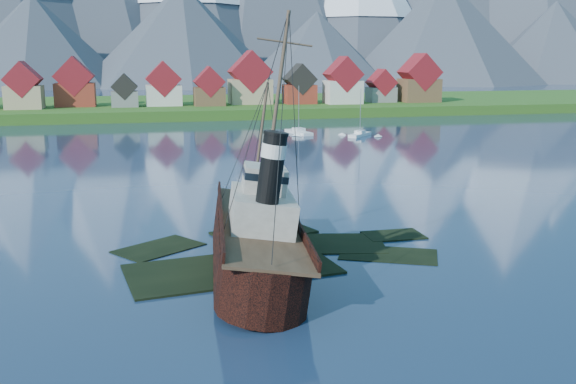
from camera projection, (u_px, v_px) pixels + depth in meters
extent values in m
plane|color=#182A45|center=(261.00, 261.00, 58.63)|extent=(1400.00, 1400.00, 0.00)
cube|color=black|center=(232.00, 273.00, 56.12)|extent=(19.08, 11.42, 1.00)
cube|color=black|center=(313.00, 248.00, 63.86)|extent=(15.15, 9.76, 1.00)
cube|color=black|center=(264.00, 236.00, 67.71)|extent=(11.45, 9.06, 1.00)
cube|color=black|center=(388.00, 259.00, 60.44)|extent=(10.27, 8.34, 1.00)
cube|color=black|center=(159.00, 252.00, 62.42)|extent=(9.42, 8.68, 1.00)
cube|color=black|center=(394.00, 239.00, 66.81)|extent=(6.00, 4.00, 1.00)
cube|color=#1B4D16|center=(168.00, 111.00, 220.56)|extent=(600.00, 80.00, 3.20)
cube|color=#3F3D38|center=(175.00, 121.00, 184.36)|extent=(600.00, 2.50, 2.00)
cube|color=tan|center=(24.00, 97.00, 190.59)|extent=(10.50, 9.00, 6.80)
cube|color=maroon|center=(23.00, 79.00, 189.49)|extent=(10.69, 9.18, 10.69)
cube|color=maroon|center=(75.00, 95.00, 199.39)|extent=(12.00, 8.50, 7.20)
cube|color=maroon|center=(74.00, 76.00, 198.19)|extent=(12.22, 8.67, 12.22)
cube|color=slate|center=(125.00, 99.00, 198.22)|extent=(8.00, 7.00, 4.80)
cube|color=black|center=(124.00, 86.00, 197.42)|extent=(8.15, 7.14, 8.15)
cube|color=beige|center=(164.00, 95.00, 203.58)|extent=(11.00, 9.50, 6.40)
cube|color=maroon|center=(163.00, 79.00, 202.51)|extent=(11.20, 9.69, 11.20)
cube|color=brown|center=(209.00, 96.00, 202.96)|extent=(9.50, 8.00, 5.80)
cube|color=maroon|center=(209.00, 82.00, 202.00)|extent=(9.67, 8.16, 9.67)
cube|color=tan|center=(250.00, 91.00, 210.62)|extent=(13.50, 10.00, 8.00)
cube|color=maroon|center=(250.00, 72.00, 209.28)|extent=(13.75, 10.20, 13.75)
cube|color=maroon|center=(299.00, 94.00, 211.51)|extent=(10.00, 8.50, 6.20)
cube|color=black|center=(300.00, 79.00, 210.50)|extent=(10.18, 8.67, 10.18)
cube|color=beige|center=(343.00, 92.00, 211.64)|extent=(11.50, 9.00, 7.50)
cube|color=maroon|center=(343.00, 74.00, 210.44)|extent=(11.71, 9.18, 11.71)
cube|color=slate|center=(381.00, 95.00, 219.06)|extent=(9.00, 7.50, 5.00)
cube|color=maroon|center=(381.00, 82.00, 218.20)|extent=(9.16, 7.65, 9.16)
cube|color=brown|center=(419.00, 90.00, 219.76)|extent=(12.50, 10.00, 7.80)
cube|color=maroon|center=(420.00, 72.00, 218.49)|extent=(12.73, 10.20, 12.73)
cone|color=#2D333D|center=(359.00, 4.00, 522.16)|extent=(150.00, 150.00, 125.00)
cone|color=#2D333D|center=(35.00, 42.00, 393.66)|extent=(120.00, 120.00, 58.00)
cone|color=#2D333D|center=(183.00, 36.00, 408.14)|extent=(136.00, 136.00, 66.00)
cone|color=#2D333D|center=(317.00, 49.00, 433.68)|extent=(110.00, 110.00, 50.00)
cone|color=#2D333D|center=(442.00, 31.00, 448.31)|extent=(150.00, 150.00, 75.00)
cone|color=#2D333D|center=(553.00, 43.00, 470.89)|extent=(124.00, 124.00, 60.00)
cube|color=black|center=(252.00, 247.00, 55.40)|extent=(6.79, 19.56, 4.08)
cone|color=black|center=(231.00, 213.00, 67.49)|extent=(6.79, 6.79, 6.79)
cylinder|color=black|center=(275.00, 285.00, 46.08)|extent=(6.79, 6.79, 4.08)
cube|color=#4C3826|center=(252.00, 223.00, 54.96)|extent=(6.66, 25.81, 0.24)
cube|color=black|center=(213.00, 220.00, 54.14)|extent=(0.19, 25.00, 0.87)
cube|color=black|center=(288.00, 216.00, 55.59)|extent=(0.19, 25.00, 0.87)
cube|color=#ADA89E|center=(254.00, 210.00, 53.27)|extent=(5.05, 8.25, 2.91)
cube|color=#ADA89E|center=(252.00, 178.00, 53.67)|extent=(3.49, 3.88, 2.13)
cylinder|color=black|center=(261.00, 167.00, 49.35)|extent=(1.84, 1.84, 5.43)
cylinder|color=silver|center=(261.00, 150.00, 49.07)|extent=(1.94, 1.94, 1.07)
cylinder|color=#473828|center=(237.00, 143.00, 61.12)|extent=(0.27, 0.27, 11.64)
cylinder|color=#473828|center=(255.00, 91.00, 50.29)|extent=(0.31, 0.31, 12.61)
cube|color=silver|center=(360.00, 136.00, 149.92)|extent=(7.42, 7.55, 1.20)
cube|color=silver|center=(360.00, 132.00, 149.73)|extent=(2.99, 3.00, 0.70)
cylinder|color=gray|center=(360.00, 111.00, 148.73)|extent=(0.14, 0.14, 10.36)
cube|color=silver|center=(299.00, 133.00, 154.52)|extent=(4.79, 10.68, 1.24)
cube|color=silver|center=(299.00, 129.00, 154.32)|extent=(2.86, 3.33, 0.73)
cylinder|color=gray|center=(299.00, 108.00, 153.28)|extent=(0.15, 0.15, 10.77)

